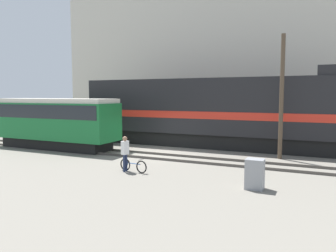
{
  "coord_description": "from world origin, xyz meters",
  "views": [
    {
      "loc": [
        9.29,
        -18.31,
        3.7
      ],
      "look_at": [
        0.86,
        -0.08,
        1.8
      ],
      "focal_mm": 35.0,
      "sensor_mm": 36.0,
      "label": 1
    }
  ],
  "objects_px": {
    "bicycle": "(133,166)",
    "utility_pole_left": "(282,97)",
    "streetcar": "(55,120)",
    "signal_box": "(255,174)",
    "person": "(125,150)",
    "freight_locomotive": "(215,111)"
  },
  "relations": [
    {
      "from": "streetcar",
      "to": "utility_pole_left",
      "type": "bearing_deg",
      "value": 10.1
    },
    {
      "from": "bicycle",
      "to": "streetcar",
      "type": "bearing_deg",
      "value": 155.74
    },
    {
      "from": "utility_pole_left",
      "to": "streetcar",
      "type": "bearing_deg",
      "value": -169.9
    },
    {
      "from": "freight_locomotive",
      "to": "signal_box",
      "type": "bearing_deg",
      "value": -64.52
    },
    {
      "from": "freight_locomotive",
      "to": "streetcar",
      "type": "relative_size",
      "value": 2.09
    },
    {
      "from": "freight_locomotive",
      "to": "bicycle",
      "type": "height_order",
      "value": "freight_locomotive"
    },
    {
      "from": "person",
      "to": "freight_locomotive",
      "type": "bearing_deg",
      "value": 79.44
    },
    {
      "from": "streetcar",
      "to": "utility_pole_left",
      "type": "relative_size",
      "value": 1.3
    },
    {
      "from": "utility_pole_left",
      "to": "signal_box",
      "type": "relative_size",
      "value": 5.97
    },
    {
      "from": "streetcar",
      "to": "signal_box",
      "type": "distance_m",
      "value": 15.07
    },
    {
      "from": "signal_box",
      "to": "person",
      "type": "bearing_deg",
      "value": 176.74
    },
    {
      "from": "bicycle",
      "to": "signal_box",
      "type": "distance_m",
      "value": 5.86
    },
    {
      "from": "bicycle",
      "to": "utility_pole_left",
      "type": "relative_size",
      "value": 0.22
    },
    {
      "from": "utility_pole_left",
      "to": "person",
      "type": "bearing_deg",
      "value": -134.6
    },
    {
      "from": "freight_locomotive",
      "to": "person",
      "type": "xyz_separation_m",
      "value": [
        -1.7,
        -9.14,
        -1.49
      ]
    },
    {
      "from": "person",
      "to": "signal_box",
      "type": "distance_m",
      "value": 6.26
    },
    {
      "from": "streetcar",
      "to": "bicycle",
      "type": "distance_m",
      "value": 9.52
    },
    {
      "from": "bicycle",
      "to": "signal_box",
      "type": "xyz_separation_m",
      "value": [
        5.83,
        -0.45,
        0.29
      ]
    },
    {
      "from": "streetcar",
      "to": "signal_box",
      "type": "bearing_deg",
      "value": -16.65
    },
    {
      "from": "person",
      "to": "utility_pole_left",
      "type": "distance_m",
      "value": 9.53
    },
    {
      "from": "streetcar",
      "to": "utility_pole_left",
      "type": "distance_m",
      "value": 14.91
    },
    {
      "from": "bicycle",
      "to": "utility_pole_left",
      "type": "xyz_separation_m",
      "value": [
        6.05,
        6.45,
        3.27
      ]
    }
  ]
}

